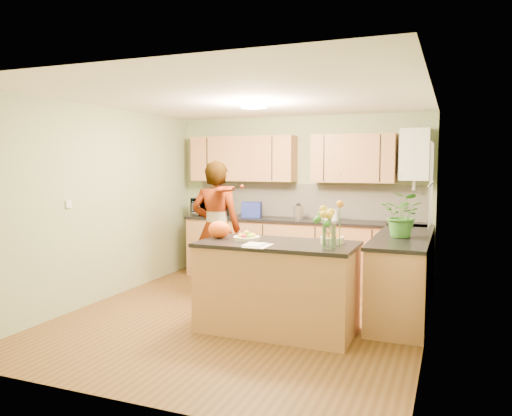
% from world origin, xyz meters
% --- Properties ---
extents(floor, '(4.50, 4.50, 0.00)m').
position_xyz_m(floor, '(0.00, 0.00, 0.00)').
color(floor, brown).
rests_on(floor, ground).
extents(ceiling, '(4.00, 4.50, 0.02)m').
position_xyz_m(ceiling, '(0.00, 0.00, 2.50)').
color(ceiling, white).
rests_on(ceiling, wall_back).
extents(wall_back, '(4.00, 0.02, 2.50)m').
position_xyz_m(wall_back, '(0.00, 2.25, 1.25)').
color(wall_back, '#98AA79').
rests_on(wall_back, floor).
extents(wall_front, '(4.00, 0.02, 2.50)m').
position_xyz_m(wall_front, '(0.00, -2.25, 1.25)').
color(wall_front, '#98AA79').
rests_on(wall_front, floor).
extents(wall_left, '(0.02, 4.50, 2.50)m').
position_xyz_m(wall_left, '(-2.00, 0.00, 1.25)').
color(wall_left, '#98AA79').
rests_on(wall_left, floor).
extents(wall_right, '(0.02, 4.50, 2.50)m').
position_xyz_m(wall_right, '(2.00, 0.00, 1.25)').
color(wall_right, '#98AA79').
rests_on(wall_right, floor).
extents(back_counter, '(3.64, 0.62, 0.94)m').
position_xyz_m(back_counter, '(0.10, 1.95, 0.47)').
color(back_counter, '#A86E43').
rests_on(back_counter, floor).
extents(right_counter, '(0.62, 2.24, 0.94)m').
position_xyz_m(right_counter, '(1.70, 0.85, 0.47)').
color(right_counter, '#A86E43').
rests_on(right_counter, floor).
extents(splashback, '(3.60, 0.02, 0.52)m').
position_xyz_m(splashback, '(0.10, 2.23, 1.20)').
color(splashback, beige).
rests_on(splashback, back_counter).
extents(upper_cabinets, '(3.20, 0.34, 0.70)m').
position_xyz_m(upper_cabinets, '(-0.18, 2.08, 1.85)').
color(upper_cabinets, '#A86E43').
rests_on(upper_cabinets, wall_back).
extents(boiler, '(0.40, 0.30, 0.86)m').
position_xyz_m(boiler, '(1.70, 2.09, 1.90)').
color(boiler, white).
rests_on(boiler, wall_back).
extents(window_right, '(0.01, 1.30, 1.05)m').
position_xyz_m(window_right, '(1.99, 0.60, 1.55)').
color(window_right, white).
rests_on(window_right, wall_right).
extents(light_switch, '(0.02, 0.09, 0.09)m').
position_xyz_m(light_switch, '(-1.99, -0.60, 1.30)').
color(light_switch, white).
rests_on(light_switch, wall_left).
extents(ceiling_lamp, '(0.30, 0.30, 0.07)m').
position_xyz_m(ceiling_lamp, '(0.00, 0.30, 2.46)').
color(ceiling_lamp, '#FFEABF').
rests_on(ceiling_lamp, ceiling).
extents(peninsula_island, '(1.66, 0.85, 0.95)m').
position_xyz_m(peninsula_island, '(0.51, -0.31, 0.48)').
color(peninsula_island, '#A86E43').
rests_on(peninsula_island, floor).
extents(fruit_dish, '(0.29, 0.29, 0.10)m').
position_xyz_m(fruit_dish, '(0.16, -0.31, 0.99)').
color(fruit_dish, beige).
rests_on(fruit_dish, peninsula_island).
extents(orange_bowl, '(0.24, 0.24, 0.14)m').
position_xyz_m(orange_bowl, '(1.06, -0.16, 1.01)').
color(orange_bowl, beige).
rests_on(orange_bowl, peninsula_island).
extents(flower_vase, '(0.29, 0.29, 0.54)m').
position_xyz_m(flower_vase, '(1.11, -0.49, 1.31)').
color(flower_vase, silver).
rests_on(flower_vase, peninsula_island).
extents(orange_bag, '(0.30, 0.27, 0.19)m').
position_xyz_m(orange_bag, '(-0.19, -0.26, 1.05)').
color(orange_bag, '#FF5B15').
rests_on(orange_bag, peninsula_island).
extents(papers, '(0.23, 0.32, 0.01)m').
position_xyz_m(papers, '(0.41, -0.61, 0.96)').
color(papers, white).
rests_on(papers, peninsula_island).
extents(violinist, '(0.73, 0.54, 1.81)m').
position_xyz_m(violinist, '(-0.71, 0.71, 0.91)').
color(violinist, '#EAB18F').
rests_on(violinist, floor).
extents(violin, '(0.69, 0.60, 0.17)m').
position_xyz_m(violin, '(-0.51, 0.49, 1.45)').
color(violin, '#551505').
rests_on(violin, violinist).
extents(microwave, '(0.55, 0.39, 0.29)m').
position_xyz_m(microwave, '(-1.43, 1.95, 1.09)').
color(microwave, white).
rests_on(microwave, back_counter).
extents(blue_box, '(0.33, 0.28, 0.24)m').
position_xyz_m(blue_box, '(-0.71, 1.97, 1.06)').
color(blue_box, navy).
rests_on(blue_box, back_counter).
extents(kettle, '(0.15, 0.15, 0.28)m').
position_xyz_m(kettle, '(0.07, 1.92, 1.06)').
color(kettle, '#B4B5B9').
rests_on(kettle, back_counter).
extents(jar_cream, '(0.13, 0.13, 0.18)m').
position_xyz_m(jar_cream, '(0.47, 1.99, 1.03)').
color(jar_cream, beige).
rests_on(jar_cream, back_counter).
extents(jar_white, '(0.11, 0.11, 0.17)m').
position_xyz_m(jar_white, '(0.62, 1.95, 1.02)').
color(jar_white, white).
rests_on(jar_white, back_counter).
extents(potted_plant, '(0.55, 0.51, 0.52)m').
position_xyz_m(potted_plant, '(1.70, 0.60, 1.20)').
color(potted_plant, '#357828').
rests_on(potted_plant, right_counter).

